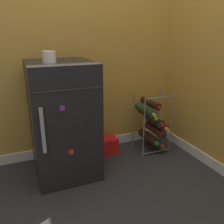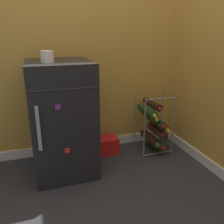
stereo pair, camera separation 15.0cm
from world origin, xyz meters
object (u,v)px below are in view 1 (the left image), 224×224
wine_rack (152,123)px  soda_box (105,145)px  mini_fridge (63,120)px  fridge_top_cup (49,57)px

wine_rack → soda_box: size_ratio=2.67×
mini_fridge → wine_rack: bearing=4.0°
mini_fridge → wine_rack: (0.88, 0.06, -0.18)m
fridge_top_cup → mini_fridge: bearing=45.1°
soda_box → fridge_top_cup: size_ratio=2.37×
mini_fridge → soda_box: bearing=21.3°
fridge_top_cup → soda_box: bearing=26.1°
wine_rack → mini_fridge: bearing=-176.0°
mini_fridge → fridge_top_cup: size_ratio=9.99×
wine_rack → fridge_top_cup: 1.19m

